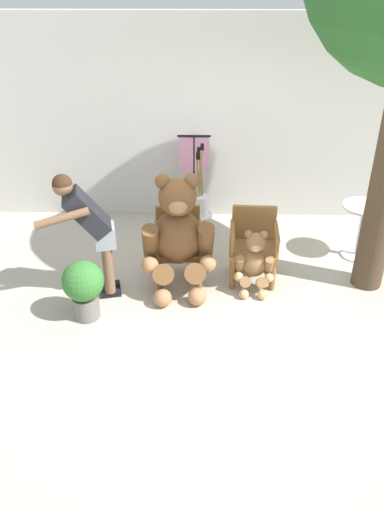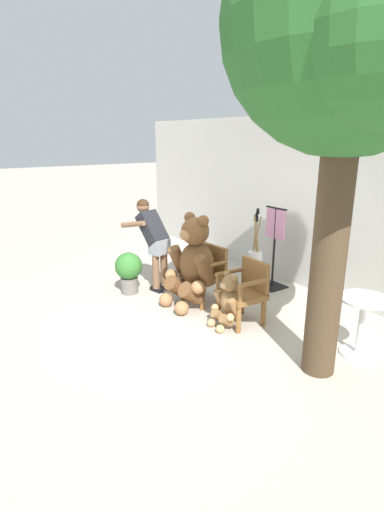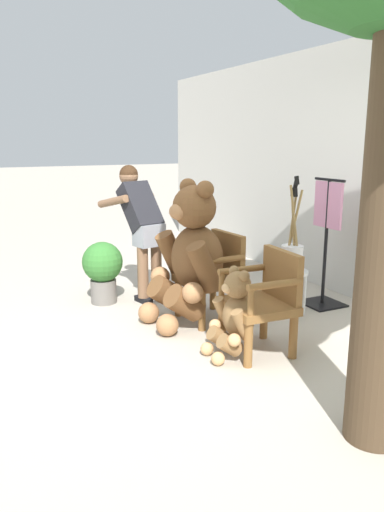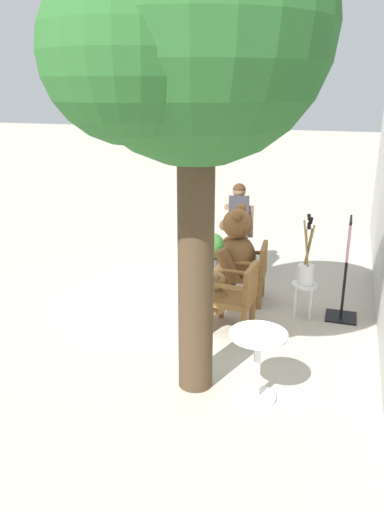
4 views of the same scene
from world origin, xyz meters
name	(u,v)px [view 3 (image 3 of 4)]	position (x,y,z in m)	size (l,w,h in m)	color
ground_plane	(177,344)	(0.00, 0.00, 0.00)	(60.00, 60.00, 0.00)	#B2A899
wooden_chair_left	(213,274)	(-0.44, 0.60, 0.46)	(0.60, 0.56, 0.86)	brown
wooden_chair_right	(264,299)	(0.44, 0.60, 0.46)	(0.59, 0.55, 0.86)	brown
teddy_bear_large	(190,255)	(-0.43, 0.34, 0.68)	(0.84, 0.81, 1.39)	brown
teddy_bear_small	(234,314)	(0.44, 0.32, 0.37)	(0.45, 0.43, 0.75)	olive
person_visitor	(141,220)	(-1.37, 0.20, 0.89)	(0.79, 0.60, 1.48)	black
white_stool	(291,281)	(-0.20, 1.37, 0.36)	(0.34, 0.34, 0.46)	silver
brush_bucket	(292,252)	(-0.20, 1.37, 0.65)	(0.22, 0.22, 0.95)	white
potted_plant	(103,268)	(-1.40, -0.25, 0.40)	(0.44, 0.44, 0.68)	slate
clothing_display_stand	(326,240)	(-0.28, 1.87, 0.72)	(0.44, 0.40, 1.36)	black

